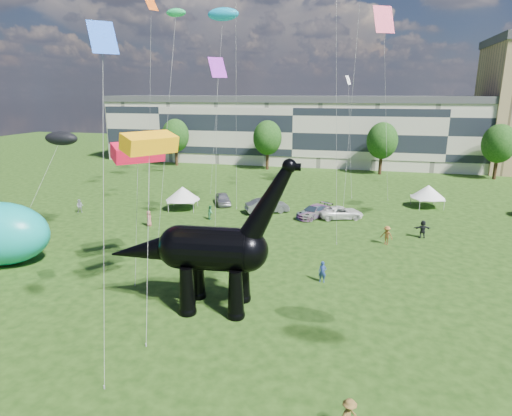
# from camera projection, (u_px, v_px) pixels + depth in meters

# --- Properties ---
(ground) EXTENTS (220.00, 220.00, 0.00)m
(ground) POSITION_uv_depth(u_px,v_px,m) (269.00, 322.00, 26.35)
(ground) COLOR #16330C
(ground) RESTS_ON ground
(terrace_row) EXTENTS (78.00, 11.00, 12.00)m
(terrace_row) POSITION_uv_depth(u_px,v_px,m) (297.00, 133.00, 84.73)
(terrace_row) COLOR beige
(terrace_row) RESTS_ON ground
(tree_far_left) EXTENTS (5.20, 5.20, 9.44)m
(tree_far_left) POSITION_uv_depth(u_px,v_px,m) (175.00, 133.00, 81.39)
(tree_far_left) COLOR #382314
(tree_far_left) RESTS_ON ground
(tree_mid_left) EXTENTS (5.20, 5.20, 9.44)m
(tree_mid_left) POSITION_uv_depth(u_px,v_px,m) (267.00, 135.00, 77.16)
(tree_mid_left) COLOR #382314
(tree_mid_left) RESTS_ON ground
(tree_mid_right) EXTENTS (5.20, 5.20, 9.44)m
(tree_mid_right) POSITION_uv_depth(u_px,v_px,m) (382.00, 138.00, 72.46)
(tree_mid_right) COLOR #382314
(tree_mid_right) RESTS_ON ground
(tree_far_right) EXTENTS (5.20, 5.20, 9.44)m
(tree_far_right) POSITION_uv_depth(u_px,v_px,m) (499.00, 141.00, 68.23)
(tree_far_right) COLOR #382314
(tree_far_right) RESTS_ON ground
(dinosaur_sculpture) EXTENTS (12.68, 3.76, 10.33)m
(dinosaur_sculpture) POSITION_uv_depth(u_px,v_px,m) (206.00, 251.00, 27.28)
(dinosaur_sculpture) COLOR black
(dinosaur_sculpture) RESTS_ON ground
(car_silver) EXTENTS (3.38, 4.59, 1.45)m
(car_silver) POSITION_uv_depth(u_px,v_px,m) (223.00, 199.00, 53.88)
(car_silver) COLOR #A4A4A9
(car_silver) RESTS_ON ground
(car_grey) EXTENTS (5.28, 3.99, 1.67)m
(car_grey) POSITION_uv_depth(u_px,v_px,m) (267.00, 206.00, 50.13)
(car_grey) COLOR slate
(car_grey) RESTS_ON ground
(car_white) EXTENTS (5.37, 3.70, 1.36)m
(car_white) POSITION_uv_depth(u_px,v_px,m) (341.00, 213.00, 47.87)
(car_white) COLOR white
(car_white) RESTS_ON ground
(car_dark) EXTENTS (4.30, 5.20, 1.42)m
(car_dark) POSITION_uv_depth(u_px,v_px,m) (314.00, 211.00, 48.21)
(car_dark) COLOR #595960
(car_dark) RESTS_ON ground
(gazebo_near) EXTENTS (4.87, 4.87, 2.79)m
(gazebo_near) POSITION_uv_depth(u_px,v_px,m) (428.00, 192.00, 52.31)
(gazebo_near) COLOR white
(gazebo_near) RESTS_ON ground
(gazebo_left) EXTENTS (4.81, 4.81, 2.81)m
(gazebo_left) POSITION_uv_depth(u_px,v_px,m) (183.00, 193.00, 51.29)
(gazebo_left) COLOR white
(gazebo_left) RESTS_ON ground
(visitors) EXTENTS (39.34, 42.78, 1.82)m
(visitors) POSITION_uv_depth(u_px,v_px,m) (283.00, 235.00, 39.90)
(visitors) COLOR #AB6355
(visitors) RESTS_ON ground
(kites) EXTENTS (48.15, 50.03, 30.47)m
(kites) POSITION_uv_depth(u_px,v_px,m) (227.00, 60.00, 38.47)
(kites) COLOR #E6510F
(kites) RESTS_ON ground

